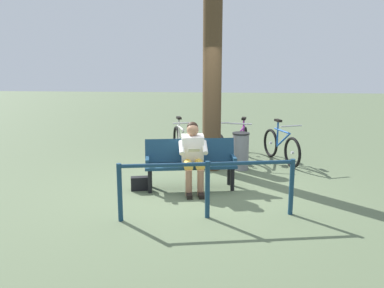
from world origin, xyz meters
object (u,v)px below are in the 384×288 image
object	(u,v)px
bicycle_purple	(281,146)
bicycle_black	(180,143)
tree_trunk	(212,86)
bicycle_orange	(242,143)
bicycle_blue	(213,143)
bench	(190,160)
person_reading	(193,153)
litter_bin	(240,151)
handbag	(139,183)

from	to	relation	value
bicycle_purple	bicycle_black	xyz separation A→B (m)	(2.26, -0.22, 0.00)
tree_trunk	bicycle_orange	size ratio (longest dim) A/B	2.08
bicycle_purple	bicycle_blue	bearing A→B (deg)	-120.15
bench	bicycle_black	xyz separation A→B (m)	(0.40, -2.17, -0.15)
bench	bicycle_purple	bearing A→B (deg)	-143.14
person_reading	bicycle_purple	distance (m)	2.79
bicycle_purple	bicycle_orange	size ratio (longest dim) A/B	0.96
litter_bin	bicycle_orange	distance (m)	0.91
bench	handbag	size ratio (longest dim) A/B	5.52
handbag	tree_trunk	xyz separation A→B (m)	(-1.22, -1.48, 1.61)
handbag	litter_bin	xyz separation A→B (m)	(-1.82, -1.51, 0.27)
tree_trunk	bicycle_black	distance (m)	1.81
person_reading	tree_trunk	world-z (taller)	tree_trunk
tree_trunk	litter_bin	xyz separation A→B (m)	(-0.60, -0.03, -1.34)
bench	litter_bin	bearing A→B (deg)	-135.81
person_reading	bicycle_blue	bearing A→B (deg)	-106.59
bench	bicycle_blue	distance (m)	2.25
bicycle_blue	bicycle_black	distance (m)	0.76
tree_trunk	handbag	bearing A→B (deg)	50.48
handbag	bicycle_blue	distance (m)	2.75
tree_trunk	litter_bin	world-z (taller)	tree_trunk
handbag	bicycle_black	bearing A→B (deg)	-101.33
person_reading	litter_bin	size ratio (longest dim) A/B	1.55
bicycle_purple	handbag	bearing A→B (deg)	-71.54
bicycle_black	bicycle_blue	bearing A→B (deg)	76.94
person_reading	handbag	bearing A→B (deg)	-5.07
bicycle_orange	litter_bin	bearing A→B (deg)	4.13
litter_bin	bicycle_purple	world-z (taller)	bicycle_purple
person_reading	tree_trunk	size ratio (longest dim) A/B	0.35
person_reading	bicycle_blue	world-z (taller)	person_reading
bicycle_purple	bicycle_black	bearing A→B (deg)	-115.54
bicycle_orange	bicycle_blue	xyz separation A→B (m)	(0.66, -0.04, 0.00)
handbag	bicycle_purple	bearing A→B (deg)	-141.59
bicycle_purple	bicycle_orange	world-z (taller)	same
tree_trunk	bicycle_blue	xyz separation A→B (m)	(-0.02, -0.97, -1.37)
bicycle_orange	bicycle_black	distance (m)	1.42
person_reading	bicycle_purple	size ratio (longest dim) A/B	0.75
bench	bicycle_black	distance (m)	2.21
bicycle_blue	tree_trunk	bearing A→B (deg)	-19.07
handbag	bicycle_blue	size ratio (longest dim) A/B	0.19
person_reading	bicycle_purple	bearing A→B (deg)	-140.00
person_reading	tree_trunk	xyz separation A→B (m)	(-0.28, -1.41, 1.07)
handbag	tree_trunk	distance (m)	2.51
bicycle_blue	litter_bin	bearing A→B (deg)	13.92
bench	bicycle_purple	distance (m)	2.70
bicycle_blue	bench	bearing A→B (deg)	-27.14
bench	bicycle_orange	distance (m)	2.41
litter_bin	bicycle_black	xyz separation A→B (m)	(1.34, -0.89, -0.03)
bicycle_orange	bicycle_blue	world-z (taller)	same
bench	bicycle_orange	xyz separation A→B (m)	(-1.02, -2.18, -0.15)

